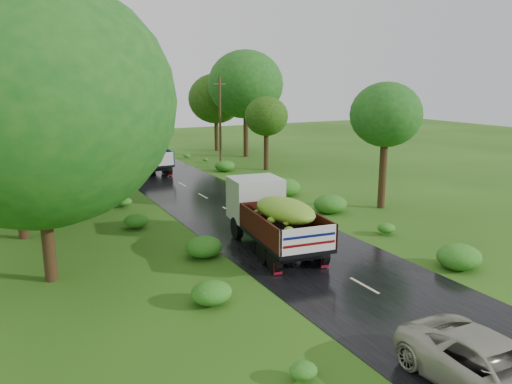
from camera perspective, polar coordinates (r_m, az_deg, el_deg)
ground at (r=18.89m, az=12.27°, el=-10.44°), size 120.00×120.00×0.00m
road at (r=22.67m, az=4.19°, el=-6.15°), size 6.50×80.00×0.02m
road_lines at (r=23.48m, az=2.91°, el=-5.42°), size 0.12×69.60×0.00m
truck_near at (r=21.92m, az=1.79°, el=-2.46°), size 3.10×6.91×2.81m
truck_far at (r=41.34m, az=-12.52°, el=4.49°), size 2.43×6.69×2.81m
car at (r=13.59m, az=25.65°, el=-17.94°), size 2.36×4.95×1.36m
utility_pole at (r=42.79m, az=-4.12°, el=8.10°), size 1.29×0.44×7.50m
trees_left at (r=33.81m, az=-25.56°, el=10.15°), size 7.45×33.26×9.56m
trees_right at (r=44.56m, az=-0.20°, el=10.73°), size 4.98×29.43×8.54m
shrubs at (r=30.30m, az=-4.73°, el=-0.60°), size 11.90×44.00×0.70m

